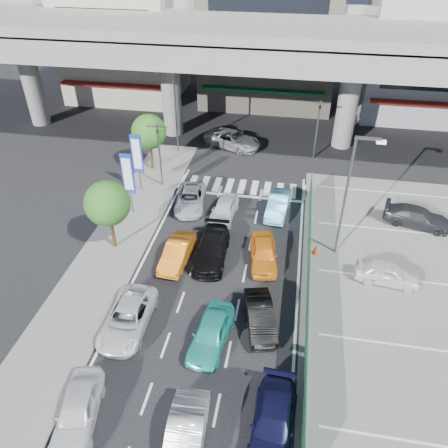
% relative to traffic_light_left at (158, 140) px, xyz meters
% --- Properties ---
extents(ground, '(120.00, 120.00, 0.00)m').
position_rel_traffic_light_left_xyz_m(ground, '(6.20, -12.00, -3.94)').
color(ground, black).
rests_on(ground, ground).
extents(parking_lot, '(12.00, 28.00, 0.06)m').
position_rel_traffic_light_left_xyz_m(parking_lot, '(17.20, -10.00, -3.91)').
color(parking_lot, slate).
rests_on(parking_lot, ground).
extents(sidewalk_left, '(4.00, 30.00, 0.12)m').
position_rel_traffic_light_left_xyz_m(sidewalk_left, '(-0.80, -8.00, -3.88)').
color(sidewalk_left, slate).
rests_on(sidewalk_left, ground).
extents(fence_run, '(0.16, 22.00, 1.80)m').
position_rel_traffic_light_left_xyz_m(fence_run, '(11.50, -11.00, -3.04)').
color(fence_run, '#1F5B34').
rests_on(fence_run, ground).
extents(expressway, '(64.00, 14.00, 10.75)m').
position_rel_traffic_light_left_xyz_m(expressway, '(6.20, 10.00, 4.83)').
color(expressway, '#61615D').
rests_on(expressway, ground).
extents(building_west, '(12.00, 10.90, 13.00)m').
position_rel_traffic_light_left_xyz_m(building_west, '(-9.80, 19.97, 2.56)').
color(building_west, '#A19781').
rests_on(building_west, ground).
extents(building_center, '(14.00, 10.90, 15.00)m').
position_rel_traffic_light_left_xyz_m(building_center, '(6.20, 20.97, 3.56)').
color(building_center, gray).
rests_on(building_center, ground).
extents(building_east, '(12.00, 10.90, 12.00)m').
position_rel_traffic_light_left_xyz_m(building_east, '(22.20, 19.97, 2.06)').
color(building_east, gray).
rests_on(building_east, ground).
extents(traffic_light_left, '(1.60, 1.24, 5.20)m').
position_rel_traffic_light_left_xyz_m(traffic_light_left, '(0.00, 0.00, 0.00)').
color(traffic_light_left, '#595B60').
rests_on(traffic_light_left, ground).
extents(traffic_light_right, '(1.60, 1.24, 5.20)m').
position_rel_traffic_light_left_xyz_m(traffic_light_right, '(11.70, 7.00, 0.00)').
color(traffic_light_right, '#595B60').
rests_on(traffic_light_right, ground).
extents(street_lamp_right, '(1.65, 0.22, 8.00)m').
position_rel_traffic_light_left_xyz_m(street_lamp_right, '(13.37, -6.00, 0.83)').
color(street_lamp_right, '#595B60').
rests_on(street_lamp_right, ground).
extents(street_lamp_left, '(1.65, 0.22, 8.00)m').
position_rel_traffic_light_left_xyz_m(street_lamp_left, '(-0.13, 6.00, 0.83)').
color(street_lamp_left, '#595B60').
rests_on(street_lamp_left, ground).
extents(signboard_near, '(0.80, 0.14, 4.70)m').
position_rel_traffic_light_left_xyz_m(signboard_near, '(-1.00, -4.01, -0.87)').
color(signboard_near, '#595B60').
rests_on(signboard_near, ground).
extents(signboard_far, '(0.80, 0.14, 4.70)m').
position_rel_traffic_light_left_xyz_m(signboard_far, '(-1.40, -1.01, -0.87)').
color(signboard_far, '#595B60').
rests_on(signboard_far, ground).
extents(tree_near, '(2.80, 2.80, 4.80)m').
position_rel_traffic_light_left_xyz_m(tree_near, '(-0.80, -8.00, -0.55)').
color(tree_near, '#382314').
rests_on(tree_near, ground).
extents(tree_far, '(2.80, 2.80, 4.80)m').
position_rel_traffic_light_left_xyz_m(tree_far, '(-1.60, 2.50, -0.55)').
color(tree_far, '#382314').
rests_on(tree_far, ground).
extents(van_white_back_left, '(2.33, 4.25, 1.37)m').
position_rel_traffic_light_left_xyz_m(van_white_back_left, '(2.12, -19.41, -3.25)').
color(van_white_back_left, silver).
rests_on(van_white_back_left, ground).
extents(hatch_white_back_mid, '(1.72, 4.27, 1.38)m').
position_rel_traffic_light_left_xyz_m(hatch_white_back_mid, '(6.86, -19.83, -3.25)').
color(hatch_white_back_mid, silver).
rests_on(hatch_white_back_mid, ground).
extents(minivan_navy_back, '(1.99, 4.45, 1.27)m').
position_rel_traffic_light_left_xyz_m(minivan_navy_back, '(10.27, -18.51, -3.30)').
color(minivan_navy_back, black).
rests_on(minivan_navy_back, ground).
extents(sedan_white_mid_left, '(2.21, 4.69, 1.29)m').
position_rel_traffic_light_left_xyz_m(sedan_white_mid_left, '(2.39, -14.16, -3.29)').
color(sedan_white_mid_left, silver).
rests_on(sedan_white_mid_left, ground).
extents(taxi_teal_mid, '(2.08, 4.21, 1.38)m').
position_rel_traffic_light_left_xyz_m(taxi_teal_mid, '(6.83, -14.41, -3.25)').
color(taxi_teal_mid, '#28AF9F').
rests_on(taxi_teal_mid, ground).
extents(hatch_black_mid_right, '(2.22, 4.06, 1.27)m').
position_rel_traffic_light_left_xyz_m(hatch_black_mid_right, '(9.12, -12.86, -3.30)').
color(hatch_black_mid_right, black).
rests_on(hatch_black_mid_right, ground).
extents(taxi_orange_left, '(1.60, 3.98, 1.29)m').
position_rel_traffic_light_left_xyz_m(taxi_orange_left, '(3.52, -8.58, -3.29)').
color(taxi_orange_left, orange).
rests_on(taxi_orange_left, ground).
extents(sedan_black_mid, '(2.09, 4.82, 1.38)m').
position_rel_traffic_light_left_xyz_m(sedan_black_mid, '(5.55, -7.92, -3.25)').
color(sedan_black_mid, black).
rests_on(sedan_black_mid, ground).
extents(taxi_orange_right, '(2.16, 4.15, 1.35)m').
position_rel_traffic_light_left_xyz_m(taxi_orange_right, '(8.78, -7.75, -3.26)').
color(taxi_orange_right, orange).
rests_on(taxi_orange_right, ground).
extents(wagon_silver_front_left, '(2.64, 4.68, 1.23)m').
position_rel_traffic_light_left_xyz_m(wagon_silver_front_left, '(2.87, -2.42, -3.32)').
color(wagon_silver_front_left, '#AEB2B7').
rests_on(wagon_silver_front_left, ground).
extents(sedan_white_front_mid, '(1.80, 3.92, 1.30)m').
position_rel_traffic_light_left_xyz_m(sedan_white_front_mid, '(5.56, -3.41, -3.29)').
color(sedan_white_front_mid, silver).
rests_on(sedan_white_front_mid, ground).
extents(kei_truck_front_right, '(1.72, 4.07, 1.31)m').
position_rel_traffic_light_left_xyz_m(kei_truck_front_right, '(9.25, -2.15, -3.28)').
color(kei_truck_front_right, '#63C9F7').
rests_on(kei_truck_front_right, ground).
extents(crossing_wagon_silver, '(5.80, 4.35, 1.47)m').
position_rel_traffic_light_left_xyz_m(crossing_wagon_silver, '(4.34, 7.94, -3.20)').
color(crossing_wagon_silver, '#919398').
rests_on(crossing_wagon_silver, ground).
extents(parked_sedan_white, '(3.88, 1.97, 1.27)m').
position_rel_traffic_light_left_xyz_m(parked_sedan_white, '(16.05, -8.31, -3.24)').
color(parked_sedan_white, silver).
rests_on(parked_sedan_white, parking_lot).
extents(parked_sedan_dgrey, '(4.73, 2.82, 1.28)m').
position_rel_traffic_light_left_xyz_m(parked_sedan_dgrey, '(18.76, -2.06, -3.23)').
color(parked_sedan_dgrey, '#2B2B2F').
rests_on(parked_sedan_dgrey, parking_lot).
extents(traffic_cone, '(0.43, 0.43, 0.75)m').
position_rel_traffic_light_left_xyz_m(traffic_cone, '(11.96, -6.45, -3.50)').
color(traffic_cone, '#D93E0C').
rests_on(traffic_cone, parking_lot).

